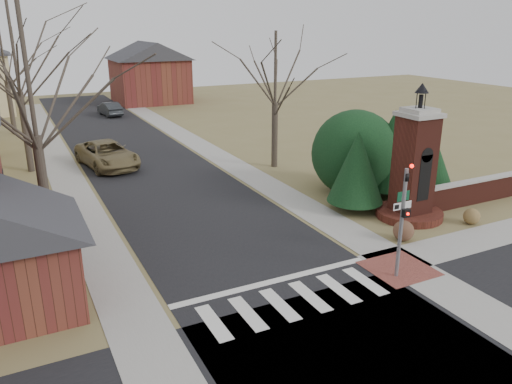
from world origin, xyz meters
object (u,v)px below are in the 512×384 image
pickup_truck (107,154)px  distant_car (110,109)px  sign_post (402,210)px  traffic_signal_pole (403,212)px  brick_gate_monument (413,175)px

pickup_truck → distant_car: size_ratio=1.42×
sign_post → traffic_signal_pole: bearing=-132.4°
distant_car → sign_post: bearing=88.8°
sign_post → brick_gate_monument: (3.41, 3.01, 0.22)m
sign_post → distant_car: size_ratio=0.65×
brick_gate_monument → pickup_truck: 19.58m
traffic_signal_pole → distant_car: traffic_signal_pole is taller
brick_gate_monument → distant_car: 36.31m
brick_gate_monument → traffic_signal_pole: bearing=-136.8°
sign_post → pickup_truck: sign_post is taller
sign_post → brick_gate_monument: brick_gate_monument is taller
traffic_signal_pole → pickup_truck: 21.44m
pickup_truck → distant_car: 20.05m
traffic_signal_pole → sign_post: traffic_signal_pole is taller
traffic_signal_pole → pickup_truck: size_ratio=0.75×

